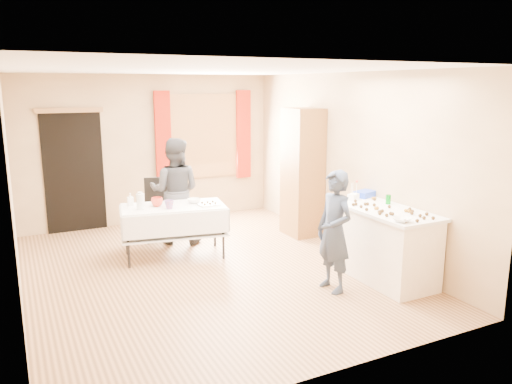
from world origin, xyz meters
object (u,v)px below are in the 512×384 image
cabinet (302,173)px  girl (334,231)px  counter (382,243)px  woman (175,191)px  chair (159,222)px  party_table (174,226)px

cabinet → girl: (-0.88, -2.15, -0.30)m
cabinet → girl: cabinet is taller
cabinet → counter: bearing=-92.7°
counter → woman: size_ratio=0.91×
cabinet → chair: 2.43m
party_table → counter: bearing=-32.7°
woman → counter: bearing=155.4°
party_table → girl: bearing=-46.3°
counter → girl: (-0.78, -0.05, 0.28)m
cabinet → party_table: size_ratio=1.31×
counter → girl: size_ratio=1.02×
cabinet → girl: 2.34m
counter → chair: chair is taller
cabinet → woman: cabinet is taller
chair → woman: 0.62m
party_table → chair: chair is taller
party_table → chair: (0.02, 0.88, -0.15)m
counter → woman: woman is taller
counter → chair: (-2.10, 2.83, -0.16)m
counter → party_table: bearing=137.4°
counter → woman: bearing=126.1°
cabinet → counter: size_ratio=1.38×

